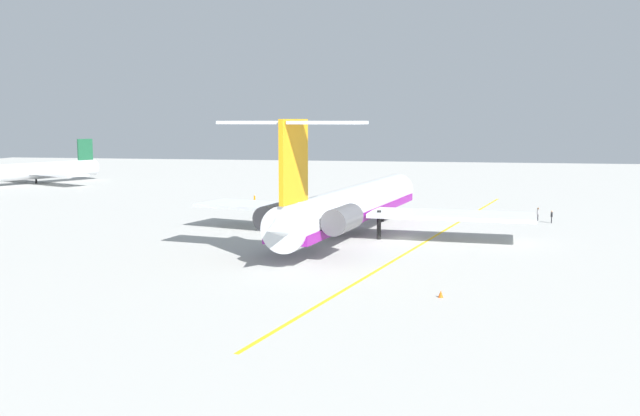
{
  "coord_description": "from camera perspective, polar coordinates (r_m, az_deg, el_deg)",
  "views": [
    {
      "loc": [
        -80.4,
        -5.4,
        13.54
      ],
      "look_at": [
        1.07,
        9.79,
        3.2
      ],
      "focal_mm": 39.66,
      "sensor_mm": 36.0,
      "label": 1
    }
  ],
  "objects": [
    {
      "name": "ground_crew_near_nose",
      "position": [
        109.64,
        -0.38,
        0.58
      ],
      "size": [
        0.27,
        0.42,
        1.69
      ],
      "rotation": [
        0.0,
        0.0,
        3.35
      ],
      "color": "black",
      "rests_on": "ground"
    },
    {
      "name": "ground_crew_starboard",
      "position": [
        112.98,
        -5.3,
        0.77
      ],
      "size": [
        0.38,
        0.29,
        1.76
      ],
      "rotation": [
        0.0,
        0.0,
        5.34
      ],
      "color": "black",
      "rests_on": "ground"
    },
    {
      "name": "ground_crew_near_tail",
      "position": [
        98.11,
        18.19,
        -0.54
      ],
      "size": [
        0.43,
        0.27,
        1.71
      ],
      "rotation": [
        0.0,
        0.0,
        4.73
      ],
      "color": "black",
      "rests_on": "ground"
    },
    {
      "name": "airliner_mid_right",
      "position": [
        162.7,
        -22.22,
        2.78
      ],
      "size": [
        29.3,
        29.61,
        9.29
      ],
      "rotation": [
        0.0,
        0.0,
        2.69
      ],
      "color": "silver",
      "rests_on": "ground"
    },
    {
      "name": "main_jetliner",
      "position": [
        81.59,
        2.43,
        0.19
      ],
      "size": [
        46.6,
        41.43,
        13.63
      ],
      "rotation": [
        0.0,
        0.0,
        -0.18
      ],
      "color": "silver",
      "rests_on": "ground"
    },
    {
      "name": "ground",
      "position": [
        81.72,
        6.63,
        -2.48
      ],
      "size": [
        304.4,
        304.4,
        0.0
      ],
      "primitive_type": "plane",
      "color": "#ADADA8"
    },
    {
      "name": "ground_crew_portside",
      "position": [
        99.81,
        17.18,
        -0.34
      ],
      "size": [
        0.45,
        0.29,
        1.81
      ],
      "rotation": [
        0.0,
        0.0,
        4.44
      ],
      "color": "black",
      "rests_on": "ground"
    },
    {
      "name": "taxiway_centreline",
      "position": [
        82.62,
        9.01,
        -2.41
      ],
      "size": [
        86.73,
        20.46,
        0.01
      ],
      "primitive_type": "cube",
      "rotation": [
        0.0,
        0.0,
        -0.23
      ],
      "color": "gold",
      "rests_on": "ground"
    },
    {
      "name": "safety_cone_nose",
      "position": [
        55.39,
        9.71,
        -6.85
      ],
      "size": [
        0.4,
        0.4,
        0.55
      ],
      "primitive_type": "cone",
      "color": "#EA590F",
      "rests_on": "ground"
    }
  ]
}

